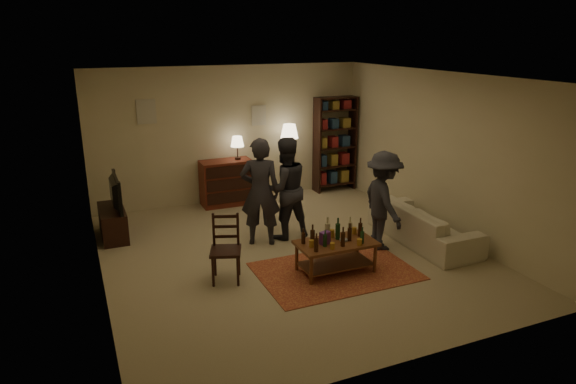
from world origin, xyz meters
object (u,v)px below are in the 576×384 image
bookshelf (335,143)px  person_by_sofa (383,201)px  person_right (285,188)px  floor_lamp (289,136)px  dining_chair (226,246)px  dresser (227,181)px  coffee_table (335,245)px  sofa (423,224)px  tv_stand (112,215)px  person_left (260,192)px

bookshelf → person_by_sofa: bearing=-104.7°
person_right → floor_lamp: bearing=-119.1°
dining_chair → dresser: 3.29m
coffee_table → sofa: 1.91m
coffee_table → dresser: (-0.53, 3.54, 0.07)m
tv_stand → floor_lamp: bearing=13.4°
bookshelf → person_by_sofa: bookshelf is taller
dining_chair → person_right: person_right is taller
tv_stand → coffee_table: bearing=-43.4°
dresser → floor_lamp: floor_lamp is taller
tv_stand → person_right: (2.64, -1.12, 0.46)m
coffee_table → person_right: bearing=95.5°
coffee_table → dining_chair: 1.54m
floor_lamp → person_left: (-1.40, -2.07, -0.42)m
dining_chair → person_by_sofa: (2.58, 0.08, 0.29)m
coffee_table → floor_lamp: floor_lamp is taller
dining_chair → person_right: (1.35, 1.11, 0.35)m
person_right → person_by_sofa: bearing=136.3°
sofa → person_left: bearing=68.3°
coffee_table → person_left: (-0.61, 1.41, 0.47)m
coffee_table → bookshelf: bearing=62.2°
bookshelf → person_left: 3.34m
coffee_table → dining_chair: (-1.49, 0.40, 0.09)m
coffee_table → sofa: coffee_table is taller
dresser → sofa: (2.39, -3.11, -0.17)m
dining_chair → person_right: size_ratio=0.56×
dining_chair → sofa: 3.36m
coffee_table → person_by_sofa: person_by_sofa is taller
dining_chair → tv_stand: (-1.29, 2.23, -0.11)m
coffee_table → bookshelf: 4.13m
coffee_table → person_left: 1.60m
sofa → person_by_sofa: bearing=86.6°
dresser → sofa: size_ratio=0.65×
tv_stand → sofa: tv_stand is taller
bookshelf → sofa: bearing=-90.8°
tv_stand → person_left: (2.18, -1.22, 0.49)m
coffee_table → dresser: 3.58m
bookshelf → person_right: bearing=-134.3°
person_left → sofa: bearing=-178.4°
dresser → floor_lamp: size_ratio=0.89×
tv_stand → bookshelf: size_ratio=0.52×
dining_chair → tv_stand: tv_stand is taller
dresser → person_by_sofa: 3.48m
sofa → person_right: bearing=61.8°
coffee_table → person_right: person_right is taller
tv_stand → person_left: bearing=-29.3°
tv_stand → dresser: size_ratio=0.78×
coffee_table → person_left: person_left is taller
tv_stand → bookshelf: bookshelf is taller
dresser → person_left: bearing=-92.0°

